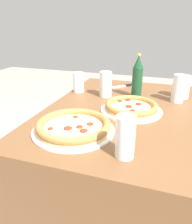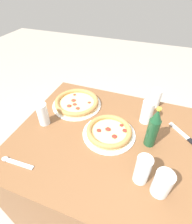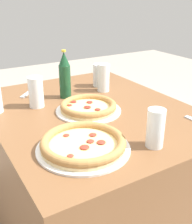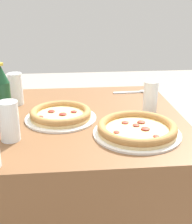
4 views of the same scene
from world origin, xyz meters
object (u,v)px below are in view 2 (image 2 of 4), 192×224
(glass_cola, at_px, (155,99))
(beer_bottle, at_px, (153,128))
(glass_water, at_px, (142,170))
(glass_iced_tea, at_px, (43,115))
(spoon, at_px, (14,162))
(pizza_salami, at_px, (77,103))
(glass_lemonade, at_px, (147,113))
(glass_orange_juice, at_px, (162,184))
(knife, at_px, (187,137))
(pizza_margherita, at_px, (109,132))

(glass_cola, distance_m, beer_bottle, 0.36)
(glass_water, bearing_deg, glass_iced_tea, -15.39)
(glass_cola, relative_size, spoon, 0.68)
(glass_water, relative_size, beer_bottle, 0.61)
(pizza_salami, distance_m, glass_lemonade, 0.46)
(glass_iced_tea, xyz_separation_m, glass_lemonade, (-0.57, -0.23, 0.00))
(glass_orange_juice, distance_m, spoon, 0.68)
(glass_cola, relative_size, glass_iced_tea, 0.85)
(glass_cola, distance_m, spoon, 0.92)
(glass_cola, xyz_separation_m, beer_bottle, (-0.01, 0.35, 0.06))
(glass_lemonade, distance_m, knife, 0.25)
(glass_iced_tea, xyz_separation_m, glass_orange_juice, (-0.68, 0.19, -0.01))
(spoon, bearing_deg, knife, -149.96)
(beer_bottle, bearing_deg, glass_lemonade, -75.17)
(glass_orange_juice, bearing_deg, glass_water, -18.00)
(pizza_margherita, relative_size, glass_iced_tea, 2.11)
(glass_orange_juice, height_order, spoon, glass_orange_juice)
(glass_iced_tea, bearing_deg, glass_orange_juice, 164.28)
(glass_lemonade, height_order, spoon, glass_lemonade)
(pizza_margherita, xyz_separation_m, spoon, (0.38, 0.34, -0.02))
(glass_water, distance_m, glass_lemonade, 0.39)
(glass_water, bearing_deg, glass_cola, -90.11)
(glass_cola, xyz_separation_m, glass_water, (0.00, 0.57, 0.02))
(glass_water, distance_m, beer_bottle, 0.23)
(glass_iced_tea, bearing_deg, pizza_margherita, -173.22)
(pizza_margherita, height_order, spoon, pizza_margherita)
(pizza_margherita, distance_m, glass_water, 0.30)
(glass_cola, distance_m, glass_orange_juice, 0.61)
(pizza_salami, xyz_separation_m, glass_orange_juice, (-0.58, 0.42, 0.04))
(glass_water, bearing_deg, glass_orange_juice, 162.00)
(pizza_margherita, xyz_separation_m, glass_lemonade, (-0.18, -0.18, 0.04))
(glass_iced_tea, distance_m, beer_bottle, 0.62)
(glass_cola, relative_size, glass_lemonade, 0.83)
(glass_water, height_order, spoon, glass_water)
(glass_iced_tea, bearing_deg, spoon, 92.00)
(pizza_salami, bearing_deg, beer_bottle, 161.41)
(glass_lemonade, xyz_separation_m, knife, (-0.24, 0.06, -0.06))
(glass_iced_tea, bearing_deg, pizza_salami, -115.34)
(glass_lemonade, height_order, beer_bottle, beer_bottle)
(knife, distance_m, spoon, 0.92)
(glass_water, relative_size, glass_lemonade, 1.03)
(pizza_salami, height_order, glass_cola, glass_cola)
(pizza_salami, height_order, glass_water, glass_water)
(pizza_margherita, distance_m, glass_cola, 0.42)
(knife, bearing_deg, glass_iced_tea, 11.82)
(pizza_margherita, xyz_separation_m, glass_cola, (-0.21, -0.36, 0.03))
(glass_orange_juice, distance_m, glass_lemonade, 0.44)
(glass_iced_tea, bearing_deg, beer_bottle, -174.71)
(beer_bottle, relative_size, knife, 1.34)
(pizza_salami, distance_m, glass_cola, 0.53)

